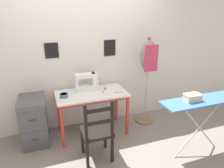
# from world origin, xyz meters

# --- Properties ---
(ground_plane) EXTENTS (14.00, 14.00, 0.00)m
(ground_plane) POSITION_xyz_m (0.00, 0.00, 0.00)
(ground_plane) COLOR gray
(wall_back) EXTENTS (10.00, 0.06, 2.55)m
(wall_back) POSITION_xyz_m (-0.00, 0.67, 1.28)
(wall_back) COLOR silver
(wall_back) RESTS_ON ground_plane
(sewing_table) EXTENTS (1.12, 0.60, 0.72)m
(sewing_table) POSITION_xyz_m (0.00, 0.29, 0.64)
(sewing_table) COLOR silver
(sewing_table) RESTS_ON ground_plane
(sewing_machine) EXTENTS (0.38, 0.16, 0.31)m
(sewing_machine) POSITION_xyz_m (-0.02, 0.45, 0.86)
(sewing_machine) COLOR white
(sewing_machine) RESTS_ON sewing_table
(fabric_bowl) EXTENTS (0.13, 0.13, 0.06)m
(fabric_bowl) POSITION_xyz_m (-0.44, 0.27, 0.75)
(fabric_bowl) COLOR teal
(fabric_bowl) RESTS_ON sewing_table
(scissors) EXTENTS (0.15, 0.06, 0.01)m
(scissors) POSITION_xyz_m (0.41, 0.17, 0.73)
(scissors) COLOR silver
(scissors) RESTS_ON sewing_table
(thread_spool_near_machine) EXTENTS (0.04, 0.04, 0.04)m
(thread_spool_near_machine) POSITION_xyz_m (0.19, 0.26, 0.74)
(thread_spool_near_machine) COLOR orange
(thread_spool_near_machine) RESTS_ON sewing_table
(thread_spool_mid_table) EXTENTS (0.04, 0.04, 0.04)m
(thread_spool_mid_table) POSITION_xyz_m (0.25, 0.35, 0.74)
(thread_spool_mid_table) COLOR #2875C1
(thread_spool_mid_table) RESTS_ON sewing_table
(wooden_chair) EXTENTS (0.40, 0.38, 0.92)m
(wooden_chair) POSITION_xyz_m (-0.10, -0.36, 0.43)
(wooden_chair) COLOR black
(wooden_chair) RESTS_ON ground_plane
(filing_cabinet) EXTENTS (0.38, 0.58, 0.73)m
(filing_cabinet) POSITION_xyz_m (-0.91, 0.36, 0.36)
(filing_cabinet) COLOR #4C4C51
(filing_cabinet) RESTS_ON ground_plane
(dress_form) EXTENTS (0.32, 0.32, 1.56)m
(dress_form) POSITION_xyz_m (1.00, 0.33, 1.13)
(dress_form) COLOR #846647
(dress_form) RESTS_ON ground_plane
(ironing_board) EXTENTS (1.22, 0.32, 0.86)m
(ironing_board) POSITION_xyz_m (1.30, -0.71, 0.80)
(ironing_board) COLOR #3D6BAD
(ironing_board) RESTS_ON ground_plane
(storage_box) EXTENTS (0.22, 0.13, 0.10)m
(storage_box) POSITION_xyz_m (1.10, -0.69, 0.90)
(storage_box) COLOR beige
(storage_box) RESTS_ON ironing_board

